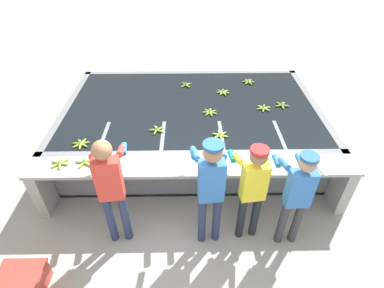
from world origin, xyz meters
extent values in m
plane|color=#A3A099|center=(0.00, 0.00, 0.00)|extent=(80.00, 80.00, 0.00)
cube|color=gray|center=(0.00, 1.95, 0.03)|extent=(4.77, 3.00, 0.06)
cube|color=gray|center=(0.00, 0.51, 0.45)|extent=(4.77, 0.12, 0.89)
cube|color=gray|center=(0.00, 3.39, 0.45)|extent=(4.77, 0.12, 0.89)
cube|color=gray|center=(-2.32, 1.95, 0.45)|extent=(0.12, 3.00, 0.89)
cube|color=gray|center=(2.32, 1.95, 0.45)|extent=(0.12, 3.00, 0.89)
cube|color=black|center=(0.00, 1.95, 0.47)|extent=(4.53, 2.76, 0.83)
cube|color=gray|center=(-1.43, 0.97, 0.45)|extent=(0.06, 0.80, 0.89)
cube|color=gray|center=(-0.48, 0.97, 0.45)|extent=(0.06, 0.80, 0.89)
cube|color=gray|center=(0.48, 0.97, 0.45)|extent=(0.06, 0.80, 0.89)
cube|color=gray|center=(1.43, 0.97, 0.45)|extent=(0.06, 0.80, 0.89)
cube|color=#9E9E99|center=(0.00, 0.23, 0.87)|extent=(4.77, 0.45, 0.05)
cube|color=#9E9E99|center=(-2.28, 0.23, 0.42)|extent=(0.16, 0.41, 0.84)
cube|color=#9E9E99|center=(2.28, 0.23, 0.42)|extent=(0.16, 0.41, 0.84)
cylinder|color=navy|center=(-1.14, -0.35, 0.44)|extent=(0.11, 0.11, 0.87)
cylinder|color=navy|center=(-0.94, -0.32, 0.44)|extent=(0.11, 0.11, 0.87)
cube|color=#DB3D33|center=(-1.04, -0.33, 1.18)|extent=(0.34, 0.20, 0.62)
sphere|color=#9E704C|center=(-1.04, -0.33, 1.64)|extent=(0.24, 0.24, 0.24)
cylinder|color=#DB3D33|center=(-1.23, -0.10, 1.41)|extent=(0.11, 0.32, 0.18)
cylinder|color=teal|center=(-1.25, 0.14, 1.24)|extent=(0.11, 0.21, 0.08)
cylinder|color=#DB3D33|center=(-0.91, -0.07, 1.41)|extent=(0.11, 0.32, 0.18)
cylinder|color=teal|center=(-0.94, 0.18, 1.24)|extent=(0.11, 0.21, 0.08)
cylinder|color=navy|center=(0.12, -0.38, 0.43)|extent=(0.11, 0.11, 0.86)
cylinder|color=navy|center=(0.32, -0.36, 0.43)|extent=(0.11, 0.11, 0.86)
cube|color=blue|center=(0.22, -0.37, 1.16)|extent=(0.34, 0.20, 0.61)
sphere|color=#9E704C|center=(0.22, -0.37, 1.61)|extent=(0.23, 0.23, 0.23)
cylinder|color=#1E5199|center=(0.22, -0.37, 1.72)|extent=(0.24, 0.24, 0.04)
cylinder|color=blue|center=(0.03, -0.14, 1.38)|extent=(0.11, 0.32, 0.18)
cylinder|color=teal|center=(0.01, 0.11, 1.22)|extent=(0.10, 0.21, 0.08)
cylinder|color=blue|center=(0.35, -0.10, 1.38)|extent=(0.11, 0.32, 0.18)
cylinder|color=teal|center=(0.32, 0.15, 1.22)|extent=(0.10, 0.21, 0.08)
cylinder|color=#1E2328|center=(0.67, -0.31, 0.39)|extent=(0.11, 0.11, 0.79)
cylinder|color=#1E2328|center=(0.86, -0.28, 0.39)|extent=(0.11, 0.11, 0.79)
cube|color=yellow|center=(0.77, -0.30, 1.07)|extent=(0.34, 0.21, 0.56)
sphere|color=#896042|center=(0.77, -0.30, 1.49)|extent=(0.21, 0.21, 0.21)
cylinder|color=red|center=(0.77, -0.30, 1.58)|extent=(0.22, 0.22, 0.04)
cylinder|color=yellow|center=(0.57, -0.07, 1.26)|extent=(0.12, 0.32, 0.18)
cylinder|color=teal|center=(0.54, 0.18, 1.10)|extent=(0.11, 0.21, 0.08)
cylinder|color=yellow|center=(0.89, -0.03, 1.26)|extent=(0.12, 0.32, 0.18)
cylinder|color=teal|center=(0.86, 0.22, 1.10)|extent=(0.11, 0.21, 0.08)
cylinder|color=#38383D|center=(1.22, -0.41, 0.39)|extent=(0.11, 0.11, 0.78)
cylinder|color=#38383D|center=(1.42, -0.40, 0.39)|extent=(0.11, 0.11, 0.78)
cube|color=blue|center=(1.32, -0.40, 1.06)|extent=(0.32, 0.18, 0.55)
sphere|color=tan|center=(1.32, -0.40, 1.47)|extent=(0.21, 0.21, 0.21)
cylinder|color=#1E5199|center=(1.32, -0.40, 1.56)|extent=(0.22, 0.22, 0.04)
cylinder|color=blue|center=(1.15, -0.16, 1.25)|extent=(0.09, 0.31, 0.18)
cylinder|color=teal|center=(1.14, 0.09, 1.08)|extent=(0.09, 0.20, 0.08)
cylinder|color=blue|center=(1.47, -0.15, 1.25)|extent=(0.09, 0.31, 0.18)
cylinder|color=teal|center=(1.46, 0.10, 1.08)|extent=(0.09, 0.20, 0.08)
ellipsoid|color=#8CB738|center=(1.29, 2.86, 0.91)|extent=(0.17, 0.06, 0.04)
ellipsoid|color=#8CB738|center=(1.27, 2.91, 0.91)|extent=(0.13, 0.16, 0.04)
ellipsoid|color=#8CB738|center=(1.21, 2.91, 0.91)|extent=(0.10, 0.17, 0.04)
ellipsoid|color=#8CB738|center=(1.18, 2.87, 0.91)|extent=(0.17, 0.06, 0.04)
ellipsoid|color=#8CB738|center=(1.20, 2.82, 0.91)|extent=(0.13, 0.16, 0.04)
ellipsoid|color=#8CB738|center=(1.25, 2.81, 0.91)|extent=(0.10, 0.17, 0.04)
cylinder|color=tan|center=(1.23, 2.86, 0.94)|extent=(0.03, 0.03, 0.04)
ellipsoid|color=#93BC3D|center=(0.69, 2.38, 0.91)|extent=(0.17, 0.09, 0.04)
ellipsoid|color=#93BC3D|center=(0.69, 2.43, 0.91)|extent=(0.16, 0.12, 0.04)
ellipsoid|color=#93BC3D|center=(0.65, 2.46, 0.91)|extent=(0.05, 0.17, 0.04)
ellipsoid|color=#93BC3D|center=(0.60, 2.44, 0.91)|extent=(0.15, 0.14, 0.04)
ellipsoid|color=#93BC3D|center=(0.59, 2.40, 0.91)|extent=(0.17, 0.06, 0.04)
ellipsoid|color=#93BC3D|center=(0.61, 2.36, 0.91)|extent=(0.12, 0.16, 0.04)
ellipsoid|color=#93BC3D|center=(0.66, 2.35, 0.91)|extent=(0.09, 0.17, 0.04)
cylinder|color=tan|center=(0.64, 2.40, 0.94)|extent=(0.03, 0.03, 0.04)
ellipsoid|color=#75A333|center=(1.70, 1.82, 0.91)|extent=(0.04, 0.17, 0.04)
ellipsoid|color=#75A333|center=(1.75, 1.85, 0.91)|extent=(0.17, 0.09, 0.04)
ellipsoid|color=#75A333|center=(1.73, 1.92, 0.91)|extent=(0.13, 0.16, 0.04)
ellipsoid|color=#75A333|center=(1.67, 1.92, 0.91)|extent=(0.13, 0.16, 0.04)
ellipsoid|color=#75A333|center=(1.64, 1.86, 0.91)|extent=(0.17, 0.08, 0.04)
cylinder|color=tan|center=(1.70, 1.87, 0.94)|extent=(0.03, 0.03, 0.04)
ellipsoid|color=#8CB738|center=(-1.69, 0.76, 0.91)|extent=(0.17, 0.09, 0.04)
ellipsoid|color=#8CB738|center=(-1.72, 0.79, 0.91)|extent=(0.09, 0.17, 0.04)
ellipsoid|color=#8CB738|center=(-1.77, 0.79, 0.91)|extent=(0.12, 0.16, 0.04)
ellipsoid|color=#8CB738|center=(-1.79, 0.75, 0.91)|extent=(0.17, 0.06, 0.04)
ellipsoid|color=#8CB738|center=(-1.78, 0.70, 0.91)|extent=(0.15, 0.15, 0.04)
ellipsoid|color=#8CB738|center=(-1.73, 0.69, 0.91)|extent=(0.05, 0.17, 0.04)
ellipsoid|color=#8CB738|center=(-1.69, 0.71, 0.91)|extent=(0.16, 0.12, 0.04)
cylinder|color=tan|center=(-1.74, 0.74, 0.94)|extent=(0.03, 0.03, 0.04)
ellipsoid|color=#9EC642|center=(1.37, 1.73, 0.91)|extent=(0.14, 0.15, 0.04)
ellipsoid|color=#9EC642|center=(1.39, 1.79, 0.91)|extent=(0.17, 0.08, 0.04)
ellipsoid|color=#9EC642|center=(1.35, 1.83, 0.91)|extent=(0.08, 0.17, 0.04)
ellipsoid|color=#9EC642|center=(1.29, 1.81, 0.91)|extent=(0.14, 0.15, 0.04)
ellipsoid|color=#9EC642|center=(1.28, 1.76, 0.91)|extent=(0.17, 0.08, 0.04)
ellipsoid|color=#9EC642|center=(1.32, 1.72, 0.91)|extent=(0.08, 0.17, 0.04)
cylinder|color=tan|center=(1.33, 1.77, 0.94)|extent=(0.03, 0.03, 0.04)
ellipsoid|color=#9EC642|center=(0.50, 0.92, 0.91)|extent=(0.17, 0.10, 0.04)
ellipsoid|color=#9EC642|center=(0.50, 0.97, 0.91)|extent=(0.16, 0.13, 0.04)
ellipsoid|color=#9EC642|center=(0.45, 0.99, 0.91)|extent=(0.06, 0.17, 0.04)
ellipsoid|color=#9EC642|center=(0.40, 0.96, 0.91)|extent=(0.17, 0.10, 0.04)
ellipsoid|color=#9EC642|center=(0.41, 0.90, 0.91)|extent=(0.16, 0.13, 0.04)
ellipsoid|color=#9EC642|center=(0.46, 0.88, 0.91)|extent=(0.06, 0.17, 0.04)
cylinder|color=tan|center=(0.45, 0.94, 0.94)|extent=(0.03, 0.03, 0.04)
ellipsoid|color=#93BC3D|center=(-0.15, 2.69, 0.91)|extent=(0.16, 0.13, 0.04)
ellipsoid|color=#93BC3D|center=(-0.07, 2.69, 0.91)|extent=(0.13, 0.16, 0.04)
ellipsoid|color=#93BC3D|center=(-0.06, 2.76, 0.91)|extent=(0.16, 0.13, 0.04)
ellipsoid|color=#93BC3D|center=(-0.14, 2.77, 0.91)|extent=(0.13, 0.16, 0.04)
cylinder|color=tan|center=(-0.10, 2.73, 0.94)|extent=(0.03, 0.03, 0.04)
ellipsoid|color=#75A333|center=(-0.54, 1.07, 0.91)|extent=(0.16, 0.12, 0.04)
ellipsoid|color=#75A333|center=(-0.54, 1.14, 0.91)|extent=(0.16, 0.13, 0.04)
ellipsoid|color=#75A333|center=(-0.60, 1.15, 0.91)|extent=(0.09, 0.17, 0.04)
ellipsoid|color=#75A333|center=(-0.64, 1.10, 0.91)|extent=(0.17, 0.04, 0.04)
ellipsoid|color=#75A333|center=(-0.60, 1.05, 0.91)|extent=(0.08, 0.17, 0.04)
cylinder|color=tan|center=(-0.58, 1.10, 0.94)|extent=(0.03, 0.03, 0.04)
ellipsoid|color=#7FAD33|center=(0.38, 1.67, 0.91)|extent=(0.17, 0.11, 0.04)
ellipsoid|color=#7FAD33|center=(0.34, 1.70, 0.91)|extent=(0.07, 0.17, 0.04)
ellipsoid|color=#7FAD33|center=(0.29, 1.69, 0.91)|extent=(0.14, 0.15, 0.04)
ellipsoid|color=#7FAD33|center=(0.27, 1.64, 0.91)|extent=(0.17, 0.04, 0.04)
ellipsoid|color=#7FAD33|center=(0.30, 1.60, 0.91)|extent=(0.13, 0.16, 0.04)
ellipsoid|color=#7FAD33|center=(0.34, 1.59, 0.91)|extent=(0.08, 0.17, 0.04)
ellipsoid|color=#7FAD33|center=(0.38, 1.62, 0.91)|extent=(0.17, 0.10, 0.04)
cylinder|color=tan|center=(0.33, 1.64, 0.94)|extent=(0.03, 0.03, 0.04)
ellipsoid|color=#9EC642|center=(-1.92, 0.34, 0.91)|extent=(0.08, 0.17, 0.04)
ellipsoid|color=#9EC642|center=(-1.96, 0.30, 0.91)|extent=(0.17, 0.08, 0.04)
ellipsoid|color=#9EC642|center=(-1.95, 0.24, 0.91)|extent=(0.15, 0.14, 0.04)
ellipsoid|color=#9EC642|center=(-1.90, 0.23, 0.91)|extent=(0.08, 0.17, 0.04)
ellipsoid|color=#9EC642|center=(-1.86, 0.27, 0.91)|extent=(0.17, 0.08, 0.04)
ellipsoid|color=#9EC642|center=(-1.87, 0.32, 0.91)|extent=(0.15, 0.14, 0.04)
cylinder|color=tan|center=(-1.91, 0.28, 0.95)|extent=(0.03, 0.03, 0.04)
ellipsoid|color=#9EC642|center=(-1.58, 0.25, 0.91)|extent=(0.10, 0.17, 0.04)
ellipsoid|color=#9EC642|center=(-1.52, 0.26, 0.91)|extent=(0.15, 0.14, 0.04)
ellipsoid|color=#9EC642|center=(-1.52, 0.33, 0.91)|extent=(0.16, 0.12, 0.04)
ellipsoid|color=#9EC642|center=(-1.58, 0.35, 0.91)|extent=(0.07, 0.17, 0.04)
ellipsoid|color=#9EC642|center=(-1.62, 0.30, 0.91)|extent=(0.17, 0.05, 0.04)
cylinder|color=tan|center=(-1.56, 0.30, 0.95)|extent=(0.03, 0.03, 0.04)
cube|color=silver|center=(1.80, 0.07, 0.90)|extent=(0.11, 0.20, 0.00)
cube|color=black|center=(1.72, 0.26, 0.90)|extent=(0.06, 0.10, 0.02)
cube|color=#B73D33|center=(-2.12, -1.05, 0.15)|extent=(0.52, 0.36, 0.30)
cube|color=#B73D33|center=(-2.12, -1.05, 0.31)|extent=(0.55, 0.39, 0.02)
camera|label=1|loc=(-0.06, -2.98, 3.75)|focal=28.00mm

